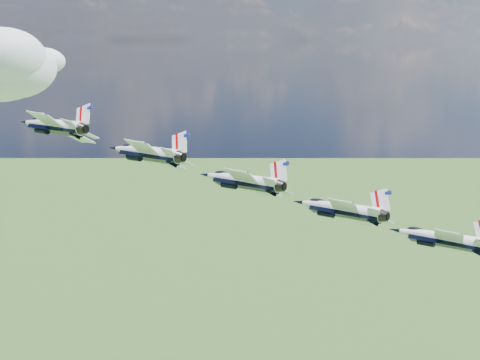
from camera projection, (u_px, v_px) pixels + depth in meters
cloud_far at (7, 59)px, 264.28m from camera, size 55.80×43.84×21.92m
jet_0 at (51, 125)px, 85.61m from camera, size 13.69×15.92×8.05m
jet_1 at (144, 152)px, 84.49m from camera, size 13.69×15.92×8.05m
jet_2 at (240, 180)px, 83.38m from camera, size 13.69×15.92×8.05m
jet_3 at (338, 208)px, 82.26m from camera, size 13.69×15.92×8.05m
jet_4 at (439, 238)px, 81.15m from camera, size 13.69×15.92×8.05m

